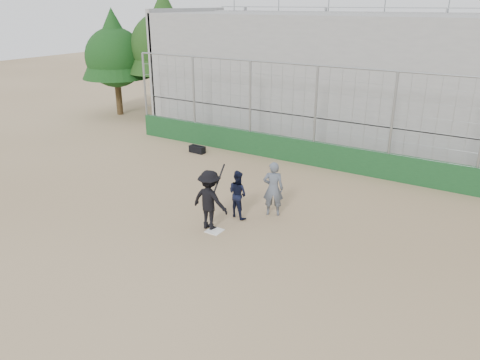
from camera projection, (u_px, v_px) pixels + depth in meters
The scene contains 10 objects.
ground at pixel (215, 231), 13.65m from camera, with size 90.00×90.00×0.00m, color olive.
home_plate at pixel (215, 231), 13.64m from camera, with size 0.44×0.44×0.02m, color white.
backstop at pixel (314, 143), 18.85m from camera, with size 18.10×0.25×4.04m.
bleachers at pixel (358, 78), 22.06m from camera, with size 20.25×6.70×6.98m.
tree_left at pixel (165, 38), 26.25m from camera, with size 4.48×4.48×7.00m.
tree_right at pixel (114, 49), 26.52m from camera, with size 3.84×3.84×6.00m.
batter_at_plate at pixel (210, 200), 13.52m from camera, with size 1.18×0.79×1.95m.
catcher_crouched at pixel (238, 201), 14.38m from camera, with size 0.88×0.77×1.05m.
umpire at pixel (273, 191), 14.45m from camera, with size 0.64×0.42×1.57m, color #505865.
equipment_bag at pixel (197, 149), 20.69m from camera, with size 0.74×0.34×0.35m.
Camera 1 is at (7.12, -9.96, 6.26)m, focal length 35.00 mm.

